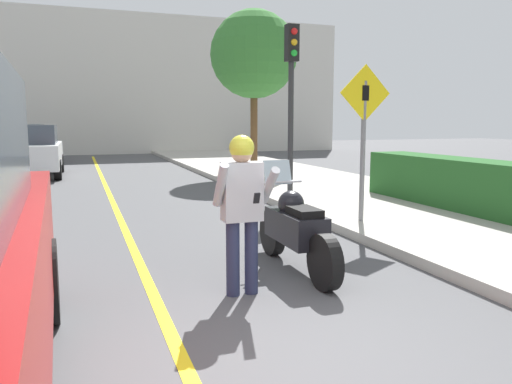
{
  "coord_description": "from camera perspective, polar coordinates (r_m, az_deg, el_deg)",
  "views": [
    {
      "loc": [
        -1.26,
        -3.03,
        1.78
      ],
      "look_at": [
        0.71,
        2.52,
        0.95
      ],
      "focal_mm": 35.0,
      "sensor_mm": 36.0,
      "label": 1
    }
  ],
  "objects": [
    {
      "name": "crossing_sign",
      "position": [
        8.33,
        12.21,
        7.14
      ],
      "size": [
        0.91,
        0.08,
        2.55
      ],
      "color": "slate",
      "rests_on": "sidewalk_curb"
    },
    {
      "name": "ground_plane",
      "position": [
        3.73,
        2.86,
        -20.5
      ],
      "size": [
        80.0,
        80.0,
        0.0
      ],
      "primitive_type": "plane",
      "color": "#4C4C4F"
    },
    {
      "name": "parked_car_white",
      "position": [
        17.75,
        -24.34,
        4.34
      ],
      "size": [
        1.88,
        4.2,
        1.68
      ],
      "color": "black",
      "rests_on": "ground"
    },
    {
      "name": "motorcycle",
      "position": [
        6.01,
        4.5,
        -4.3
      ],
      "size": [
        0.62,
        2.13,
        1.29
      ],
      "color": "black",
      "rests_on": "ground"
    },
    {
      "name": "parked_car_black",
      "position": [
        23.43,
        -25.03,
        5.02
      ],
      "size": [
        1.88,
        4.2,
        1.68
      ],
      "color": "black",
      "rests_on": "ground"
    },
    {
      "name": "building_backdrop",
      "position": [
        29.12,
        -17.4,
        11.71
      ],
      "size": [
        28.0,
        1.2,
        7.66
      ],
      "color": "beige",
      "rests_on": "ground"
    },
    {
      "name": "person_biker",
      "position": [
        5.06,
        -1.59,
        -0.83
      ],
      "size": [
        0.59,
        0.46,
        1.65
      ],
      "color": "#282D4C",
      "rests_on": "ground"
    },
    {
      "name": "road_center_line",
      "position": [
        9.22,
        -15.1,
        -3.36
      ],
      "size": [
        0.12,
        36.0,
        0.01
      ],
      "color": "yellow",
      "rests_on": "ground"
    },
    {
      "name": "traffic_light",
      "position": [
        10.93,
        4.07,
        12.81
      ],
      "size": [
        0.26,
        0.3,
        3.67
      ],
      "color": "#2D2D30",
      "rests_on": "sidewalk_curb"
    },
    {
      "name": "sidewalk_curb",
      "position": [
        9.43,
        20.89,
        -2.94
      ],
      "size": [
        4.4,
        44.0,
        0.14
      ],
      "color": "#ADA89E",
      "rests_on": "ground"
    },
    {
      "name": "hedge_row",
      "position": [
        10.06,
        23.62,
        0.7
      ],
      "size": [
        0.9,
        5.58,
        0.94
      ],
      "color": "#235623",
      "rests_on": "sidewalk_curb"
    },
    {
      "name": "street_tree",
      "position": [
        17.05,
        -0.24,
        15.4
      ],
      "size": [
        2.88,
        2.88,
        5.28
      ],
      "color": "brown",
      "rests_on": "sidewalk_curb"
    }
  ]
}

